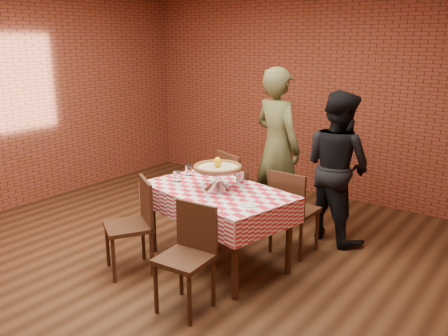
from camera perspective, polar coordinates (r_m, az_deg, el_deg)
The scene contains 19 objects.
ground at distance 4.66m, azimuth -7.46°, elevation -12.00°, with size 6.00×6.00×0.00m, color black.
back_wall at distance 6.65m, azimuth 10.57°, elevation 9.26°, with size 5.50×5.50×0.00m, color brown.
table at distance 4.59m, azimuth -0.80°, elevation -7.15°, with size 1.40×0.84×0.75m, color #3F2517.
tablecloth at distance 4.50m, azimuth -0.81°, elevation -4.07°, with size 1.44×0.88×0.24m, color red, non-canonical shape.
pizza_stand at distance 4.43m, azimuth -0.77°, elevation -1.31°, with size 0.46×0.46×0.21m, color silver, non-canonical shape.
pizza at distance 4.40m, azimuth -0.78°, elevation 0.05°, with size 0.46×0.46×0.03m, color beige.
lemon at distance 4.39m, azimuth -0.78°, elevation 0.73°, with size 0.07×0.07×0.09m, color yellow.
water_glass_left at distance 4.70m, azimuth -5.75°, elevation -0.98°, with size 0.07×0.07×0.11m, color white.
water_glass_right at distance 4.90m, azimuth -4.33°, elevation -0.27°, with size 0.07×0.07×0.11m, color white.
side_plate at distance 4.04m, azimuth 3.04°, elevation -4.51°, with size 0.15×0.15×0.01m, color white.
sweetener_packet_a at distance 3.94m, azimuth 3.04°, elevation -5.06°, with size 0.05×0.04×0.01m, color white.
sweetener_packet_b at distance 3.95m, azimuth 4.03°, elevation -5.03°, with size 0.05×0.04×0.01m, color white.
condiment_caddy at distance 4.60m, azimuth 2.25°, elevation -1.13°, with size 0.10×0.08×0.14m, color silver.
chair_near_left at distance 4.49m, azimuth -11.64°, elevation -7.07°, with size 0.41×0.41×0.89m, color #3F2517, non-canonical shape.
chair_near_right at distance 3.81m, azimuth -4.85°, elevation -11.19°, with size 0.39×0.39×0.87m, color #3F2517, non-canonical shape.
chair_far_left at distance 5.34m, azimuth 2.34°, elevation -2.82°, with size 0.45×0.45×0.93m, color #3F2517, non-canonical shape.
chair_far_right at distance 4.85m, azimuth 8.62°, elevation -5.19°, with size 0.41×0.41×0.89m, color #3F2517, non-canonical shape.
diner_olive at distance 5.48m, azimuth 6.48°, elevation 2.53°, with size 0.67×0.44×1.84m, color #50542D.
diner_black at distance 5.16m, azimuth 13.60°, elevation 0.16°, with size 0.79×0.62×1.63m, color black.
Camera 1 is at (2.93, -2.93, 2.14)m, focal length 37.51 mm.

